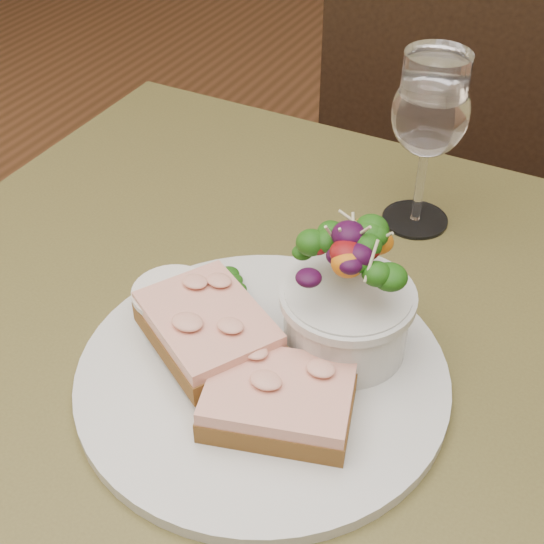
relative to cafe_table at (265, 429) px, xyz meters
The scene contains 9 objects.
cafe_table is the anchor object (origin of this frame).
chair_far 0.83m from the cafe_table, 90.34° to the left, with size 0.46×0.46×0.90m.
dinner_plate 0.11m from the cafe_table, 65.12° to the right, with size 0.31×0.31×0.01m, color silver.
sandwich_front 0.15m from the cafe_table, 53.47° to the right, with size 0.13×0.11×0.03m.
sandwich_back 0.15m from the cafe_table, 147.96° to the right, with size 0.14×0.13×0.03m.
ramekin 0.16m from the cafe_table, behind, with size 0.06×0.06×0.04m.
salad_bowl 0.19m from the cafe_table, 27.32° to the left, with size 0.10×0.10×0.13m.
garnish 0.15m from the cafe_table, 145.30° to the left, with size 0.05×0.04×0.02m.
wine_glass 0.34m from the cafe_table, 78.74° to the left, with size 0.08×0.08×0.18m.
Camera 1 is at (0.22, -0.41, 1.23)m, focal length 50.00 mm.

